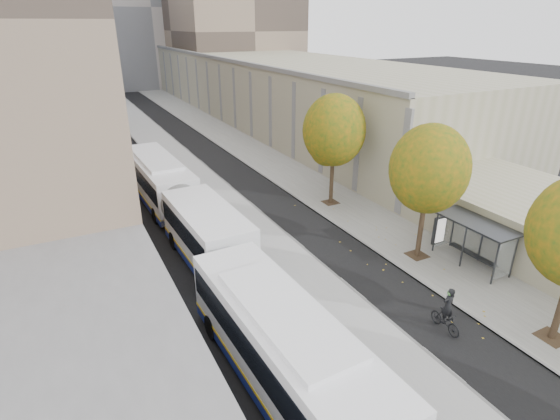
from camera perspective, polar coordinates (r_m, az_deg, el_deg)
bus_platform at (r=41.01m, az=-12.50°, el=5.30°), size 4.25×150.00×0.15m
sidewalk at (r=43.59m, az=-2.29°, el=6.85°), size 4.75×150.00×0.08m
building_tan at (r=73.40m, az=-3.99°, el=16.70°), size 18.00×92.00×8.00m
building_far_block at (r=100.86m, az=-17.65°, el=23.82°), size 30.00×18.00×30.00m
bus_shelter at (r=25.75m, az=24.49°, el=-2.22°), size 1.90×4.40×2.53m
tree_c at (r=24.40m, az=18.90°, el=5.07°), size 4.20×4.20×7.28m
tree_d at (r=30.98m, az=7.07°, el=10.26°), size 4.40×4.40×7.60m
bus_far at (r=29.44m, az=-13.47°, el=1.50°), size 3.46×19.32×3.21m
cyclist at (r=20.59m, az=20.90°, el=-12.69°), size 0.63×1.68×2.12m
distant_car at (r=64.01m, az=-21.36°, el=11.14°), size 1.70×3.59×1.18m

